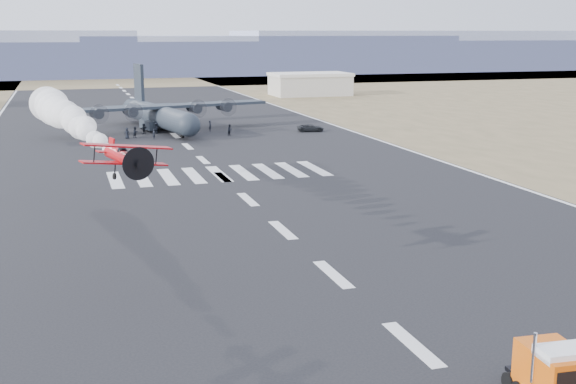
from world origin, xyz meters
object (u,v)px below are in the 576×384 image
crew_e (127,133)px  aerobatic_biplane (124,157)px  transport_aircraft (159,114)px  crew_d (96,134)px  crew_c (156,128)px  crew_g (210,126)px  crew_a (154,134)px  crew_f (144,129)px  hangar_right (310,84)px  crew_b (135,132)px  support_vehicle (311,128)px  semi_truck (560,382)px  crew_h (230,130)px

crew_e → aerobatic_biplane: bearing=87.0°
transport_aircraft → crew_d: size_ratio=22.51×
crew_c → crew_g: bearing=152.8°
crew_a → crew_d: size_ratio=0.98×
aerobatic_biplane → transport_aircraft: bearing=73.0°
crew_c → crew_f: size_ratio=1.08×
hangar_right → crew_b: size_ratio=11.56×
support_vehicle → crew_f: size_ratio=2.59×
semi_truck → crew_d: semi_truck is taller
transport_aircraft → support_vehicle: 26.09m
crew_f → support_vehicle: bearing=124.4°
aerobatic_biplane → crew_c: (11.05, 73.55, -7.78)m
crew_g → crew_b: bearing=116.8°
hangar_right → crew_c: (-48.63, -62.81, -2.09)m
semi_truck → crew_b: semi_truck is taller
semi_truck → crew_a: bearing=98.7°
crew_e → crew_h: bearing=177.7°
crew_a → crew_d: bearing=-135.2°
crew_a → crew_h: size_ratio=0.90×
support_vehicle → crew_d: 35.14m
aerobatic_biplane → crew_c: bearing=73.3°
transport_aircraft → crew_g: (8.04, -4.25, -1.89)m
crew_a → crew_b: bearing=-162.4°
hangar_right → aerobatic_biplane: bearing=-113.6°
crew_f → hangar_right: bearing=-173.4°
crew_a → crew_e: bearing=-143.3°
crew_d → crew_f: bearing=124.9°
crew_d → crew_e: 4.73m
transport_aircraft → crew_c: 4.91m
support_vehicle → crew_d: crew_d is taller
crew_c → semi_truck: bearing=64.9°
crew_b → transport_aircraft: bearing=19.3°
crew_c → crew_h: size_ratio=1.01×
transport_aircraft → crew_h: (10.13, -10.10, -1.88)m
crew_c → crew_d: (-9.83, -3.85, -0.09)m
crew_a → crew_c: bearing=139.5°
transport_aircraft → support_vehicle: (24.22, -9.44, -2.17)m
crew_f → crew_e: bearing=12.6°
aerobatic_biplane → crew_b: bearing=75.9°
crew_d → transport_aircraft: bearing=133.8°
crew_c → crew_f: 2.01m
crew_e → crew_g: crew_g is taller
crew_c → crew_d: crew_c is taller
crew_a → crew_g: 12.10m
crew_b → crew_d: size_ratio=1.07×
hangar_right → support_vehicle: hangar_right is taller
aerobatic_biplane → support_vehicle: 77.98m
crew_b → crew_e: 1.54m
semi_truck → support_vehicle: size_ratio=1.63×
crew_f → semi_truck: bearing=49.9°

